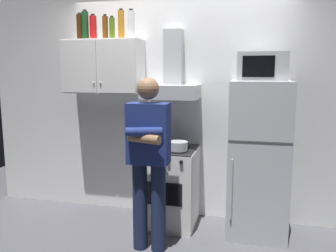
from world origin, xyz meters
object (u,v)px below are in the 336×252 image
at_px(refrigerator, 258,159).
at_px(bottle_vodka_clear, 131,25).
at_px(person_standing, 149,158).
at_px(bottle_soda_red, 93,27).
at_px(bottle_wine_green, 85,25).
at_px(bottle_olive_oil, 112,28).
at_px(stove_oven, 169,186).
at_px(microwave, 262,67).
at_px(range_hood, 172,80).
at_px(bottle_rum_dark, 80,27).
at_px(bottle_liquor_amber, 121,25).
at_px(bottle_beer_brown, 105,28).
at_px(upper_cabinet, 103,66).
at_px(cooking_pot, 178,146).

height_order(refrigerator, bottle_vodka_clear, bottle_vodka_clear).
bearing_deg(bottle_vodka_clear, person_standing, -61.22).
bearing_deg(bottle_soda_red, bottle_wine_green, 174.56).
bearing_deg(refrigerator, bottle_olive_oil, 176.70).
distance_m(stove_oven, microwave, 1.62).
height_order(range_hood, bottle_rum_dark, bottle_rum_dark).
xyz_separation_m(person_standing, bottle_rum_dark, (-1.03, 0.75, 1.29)).
height_order(stove_oven, bottle_liquor_amber, bottle_liquor_amber).
relative_size(range_hood, person_standing, 0.46).
height_order(bottle_vodka_clear, bottle_soda_red, bottle_vodka_clear).
bearing_deg(bottle_vodka_clear, microwave, -5.12).
bearing_deg(range_hood, bottle_rum_dark, 179.06).
xyz_separation_m(range_hood, bottle_beer_brown, (-0.76, -0.01, 0.58)).
bearing_deg(upper_cabinet, person_standing, -44.26).
distance_m(upper_cabinet, cooking_pot, 1.27).
xyz_separation_m(stove_oven, bottle_vodka_clear, (-0.46, 0.15, 1.77)).
bearing_deg(person_standing, refrigerator, 31.23).
distance_m(upper_cabinet, bottle_liquor_amber, 0.51).
bearing_deg(bottle_soda_red, microwave, -2.29).
xyz_separation_m(range_hood, person_standing, (-0.05, -0.73, -0.70)).
relative_size(bottle_rum_dark, bottle_beer_brown, 1.12).
distance_m(upper_cabinet, range_hood, 0.81).
bearing_deg(microwave, bottle_vodka_clear, 174.88).
xyz_separation_m(refrigerator, bottle_soda_red, (-1.84, 0.09, 1.38)).
relative_size(microwave, bottle_soda_red, 1.74).
bearing_deg(bottle_liquor_amber, bottle_rum_dark, -178.00).
relative_size(person_standing, bottle_rum_dark, 5.40).
bearing_deg(bottle_vodka_clear, bottle_soda_red, -173.05).
distance_m(refrigerator, bottle_rum_dark, 2.47).
distance_m(bottle_soda_red, bottle_beer_brown, 0.14).
relative_size(upper_cabinet, person_standing, 0.55).
bearing_deg(microwave, bottle_liquor_amber, 174.69).
height_order(stove_oven, bottle_vodka_clear, bottle_vodka_clear).
height_order(range_hood, cooking_pot, range_hood).
bearing_deg(bottle_wine_green, bottle_liquor_amber, 8.27).
bearing_deg(refrigerator, bottle_beer_brown, 176.03).
xyz_separation_m(bottle_liquor_amber, bottle_beer_brown, (-0.17, -0.04, -0.03)).
xyz_separation_m(refrigerator, cooking_pot, (-0.82, -0.12, 0.12)).
relative_size(bottle_rum_dark, bottle_olive_oil, 1.23).
height_order(person_standing, bottle_liquor_amber, bottle_liquor_amber).
bearing_deg(range_hood, person_standing, -93.91).
bearing_deg(person_standing, bottle_beer_brown, 134.42).
bearing_deg(bottle_rum_dark, bottle_beer_brown, -4.44).
bearing_deg(stove_oven, bottle_beer_brown, 171.08).
distance_m(bottle_rum_dark, bottle_soda_red, 0.20).
distance_m(person_standing, bottle_vodka_clear, 1.56).
bearing_deg(microwave, upper_cabinet, 176.52).
relative_size(bottle_vodka_clear, bottle_liquor_amber, 0.97).
bearing_deg(bottle_rum_dark, bottle_liquor_amber, 2.00).
bearing_deg(range_hood, bottle_wine_green, -178.61).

